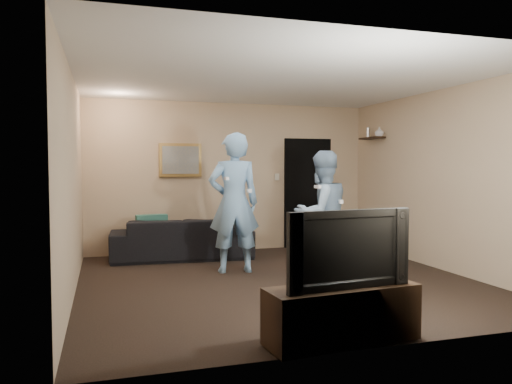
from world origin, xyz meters
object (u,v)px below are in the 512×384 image
object	(u,v)px
sofa	(182,238)
television	(343,248)
wii_player_left	(234,203)
wii_player_right	(322,214)
tv_console	(342,314)

from	to	relation	value
sofa	television	xyz separation A→B (m)	(0.72, -4.27, 0.49)
wii_player_left	wii_player_right	distance (m)	1.25
sofa	tv_console	bearing A→B (deg)	103.19
sofa	wii_player_left	xyz separation A→B (m)	(0.55, -1.25, 0.65)
sofa	wii_player_right	xyz separation A→B (m)	(1.59, -1.92, 0.52)
television	wii_player_right	world-z (taller)	wii_player_right
sofa	television	size ratio (longest dim) A/B	1.98
tv_console	wii_player_right	size ratio (longest dim) A/B	0.78
television	wii_player_left	size ratio (longest dim) A/B	0.58
television	wii_player_left	distance (m)	3.03
sofa	wii_player_left	size ratio (longest dim) A/B	1.15
television	tv_console	bearing A→B (deg)	0.00
television	wii_player_right	bearing A→B (deg)	63.94
wii_player_right	sofa	bearing A→B (deg)	129.75
sofa	television	world-z (taller)	television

